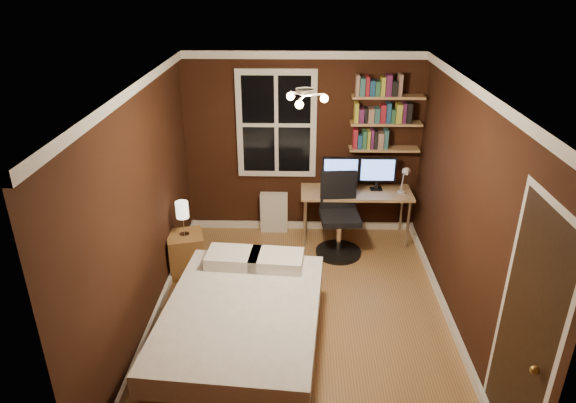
{
  "coord_description": "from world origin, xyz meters",
  "views": [
    {
      "loc": [
        -0.04,
        -4.53,
        3.46
      ],
      "look_at": [
        -0.16,
        0.45,
        1.17
      ],
      "focal_mm": 32.0,
      "sensor_mm": 36.0,
      "label": 1
    }
  ],
  "objects_px": {
    "bedside_lamp": "(183,219)",
    "desk": "(356,196)",
    "bed": "(243,326)",
    "monitor_left": "(341,173)",
    "monitor_right": "(377,174)",
    "radiator": "(274,212)",
    "office_chair": "(339,223)",
    "desk_lamp": "(404,180)",
    "nightstand": "(186,254)"
  },
  "relations": [
    {
      "from": "monitor_right",
      "to": "desk_lamp",
      "type": "xyz_separation_m",
      "value": [
        0.32,
        -0.19,
        -0.01
      ]
    },
    {
      "from": "radiator",
      "to": "desk_lamp",
      "type": "height_order",
      "value": "desk_lamp"
    },
    {
      "from": "nightstand",
      "to": "monitor_right",
      "type": "relative_size",
      "value": 1.05
    },
    {
      "from": "nightstand",
      "to": "desk",
      "type": "height_order",
      "value": "desk"
    },
    {
      "from": "monitor_left",
      "to": "desk_lamp",
      "type": "distance_m",
      "value": 0.84
    },
    {
      "from": "nightstand",
      "to": "monitor_left",
      "type": "relative_size",
      "value": 1.05
    },
    {
      "from": "bedside_lamp",
      "to": "office_chair",
      "type": "bearing_deg",
      "value": 15.87
    },
    {
      "from": "desk_lamp",
      "to": "monitor_left",
      "type": "bearing_deg",
      "value": 166.84
    },
    {
      "from": "radiator",
      "to": "desk",
      "type": "xyz_separation_m",
      "value": [
        1.12,
        -0.19,
        0.36
      ]
    },
    {
      "from": "bedside_lamp",
      "to": "radiator",
      "type": "height_order",
      "value": "bedside_lamp"
    },
    {
      "from": "monitor_left",
      "to": "desk_lamp",
      "type": "relative_size",
      "value": 1.13
    },
    {
      "from": "office_chair",
      "to": "nightstand",
      "type": "bearing_deg",
      "value": -168.88
    },
    {
      "from": "monitor_left",
      "to": "office_chair",
      "type": "distance_m",
      "value": 0.7
    },
    {
      "from": "office_chair",
      "to": "desk_lamp",
      "type": "bearing_deg",
      "value": 13.48
    },
    {
      "from": "bedside_lamp",
      "to": "monitor_right",
      "type": "xyz_separation_m",
      "value": [
        2.42,
        1.01,
        0.2
      ]
    },
    {
      "from": "monitor_right",
      "to": "office_chair",
      "type": "height_order",
      "value": "monitor_right"
    },
    {
      "from": "bed",
      "to": "nightstand",
      "type": "height_order",
      "value": "bed"
    },
    {
      "from": "bed",
      "to": "monitor_left",
      "type": "bearing_deg",
      "value": 70.84
    },
    {
      "from": "monitor_right",
      "to": "desk",
      "type": "bearing_deg",
      "value": -164.81
    },
    {
      "from": "monitor_right",
      "to": "desk_lamp",
      "type": "bearing_deg",
      "value": -30.38
    },
    {
      "from": "bed",
      "to": "office_chair",
      "type": "distance_m",
      "value": 2.22
    },
    {
      "from": "monitor_right",
      "to": "bedside_lamp",
      "type": "bearing_deg",
      "value": -157.36
    },
    {
      "from": "monitor_left",
      "to": "bed",
      "type": "bearing_deg",
      "value": -114.09
    },
    {
      "from": "monitor_right",
      "to": "radiator",
      "type": "bearing_deg",
      "value": 175.2
    },
    {
      "from": "monitor_right",
      "to": "monitor_left",
      "type": "bearing_deg",
      "value": 180.0
    },
    {
      "from": "bedside_lamp",
      "to": "desk",
      "type": "distance_m",
      "value": 2.34
    },
    {
      "from": "nightstand",
      "to": "monitor_right",
      "type": "bearing_deg",
      "value": 6.85
    },
    {
      "from": "monitor_left",
      "to": "office_chair",
      "type": "xyz_separation_m",
      "value": [
        -0.03,
        -0.47,
        -0.51
      ]
    },
    {
      "from": "radiator",
      "to": "office_chair",
      "type": "height_order",
      "value": "office_chair"
    },
    {
      "from": "bedside_lamp",
      "to": "desk_lamp",
      "type": "relative_size",
      "value": 0.99
    },
    {
      "from": "monitor_right",
      "to": "desk_lamp",
      "type": "height_order",
      "value": "monitor_right"
    },
    {
      "from": "bed",
      "to": "monitor_left",
      "type": "height_order",
      "value": "monitor_left"
    },
    {
      "from": "bed",
      "to": "monitor_right",
      "type": "relative_size",
      "value": 4.26
    },
    {
      "from": "bed",
      "to": "desk",
      "type": "relative_size",
      "value": 1.42
    },
    {
      "from": "office_chair",
      "to": "desk",
      "type": "bearing_deg",
      "value": 53.06
    },
    {
      "from": "bed",
      "to": "monitor_right",
      "type": "xyz_separation_m",
      "value": [
        1.57,
        2.42,
        0.65
      ]
    },
    {
      "from": "bed",
      "to": "nightstand",
      "type": "distance_m",
      "value": 1.65
    },
    {
      "from": "desk",
      "to": "monitor_right",
      "type": "distance_m",
      "value": 0.41
    },
    {
      "from": "desk",
      "to": "desk_lamp",
      "type": "height_order",
      "value": "desk_lamp"
    },
    {
      "from": "nightstand",
      "to": "monitor_right",
      "type": "height_order",
      "value": "monitor_right"
    },
    {
      "from": "bed",
      "to": "monitor_left",
      "type": "xyz_separation_m",
      "value": [
        1.08,
        2.42,
        0.65
      ]
    },
    {
      "from": "desk",
      "to": "monitor_right",
      "type": "bearing_deg",
      "value": 15.19
    },
    {
      "from": "radiator",
      "to": "office_chair",
      "type": "relative_size",
      "value": 0.53
    },
    {
      "from": "radiator",
      "to": "bed",
      "type": "bearing_deg",
      "value": -93.97
    },
    {
      "from": "office_chair",
      "to": "monitor_left",
      "type": "bearing_deg",
      "value": 81.26
    },
    {
      "from": "radiator",
      "to": "desk_lamp",
      "type": "distance_m",
      "value": 1.86
    },
    {
      "from": "bed",
      "to": "desk",
      "type": "distance_m",
      "value": 2.71
    },
    {
      "from": "bedside_lamp",
      "to": "desk",
      "type": "xyz_separation_m",
      "value": [
        2.14,
        0.93,
        -0.09
      ]
    },
    {
      "from": "radiator",
      "to": "desk",
      "type": "relative_size",
      "value": 0.39
    },
    {
      "from": "bedside_lamp",
      "to": "monitor_right",
      "type": "height_order",
      "value": "monitor_right"
    }
  ]
}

